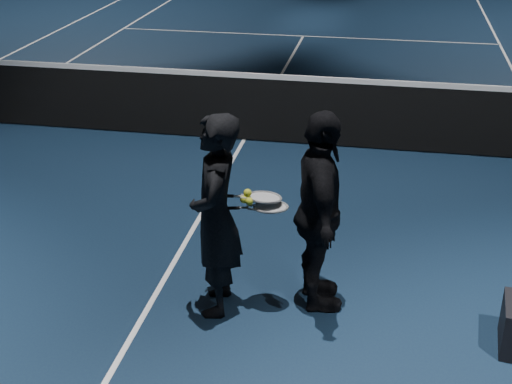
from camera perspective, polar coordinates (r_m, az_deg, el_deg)
floor at (r=9.81m, az=-0.97°, el=4.18°), size 36.00×36.00×0.00m
court_lines at (r=9.81m, az=-0.97°, el=4.20°), size 10.98×23.78×0.01m
net_mesh at (r=9.66m, az=-0.99°, el=6.67°), size 12.80×0.02×0.86m
net_tape at (r=9.52m, az=-1.01°, el=9.33°), size 12.80×0.03×0.07m
player_a at (r=5.80m, az=-3.24°, el=-1.94°), size 0.49×0.68×1.75m
player_b at (r=5.87m, az=5.10°, el=-1.69°), size 0.66×1.10×1.75m
racket_lower at (r=5.79m, az=1.21°, el=-1.21°), size 0.71×0.38×0.03m
racket_upper at (r=5.79m, az=0.69°, el=-0.43°), size 0.71×0.42×0.10m
tennis_balls at (r=5.75m, az=-0.73°, el=-0.49°), size 0.12×0.10×0.12m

